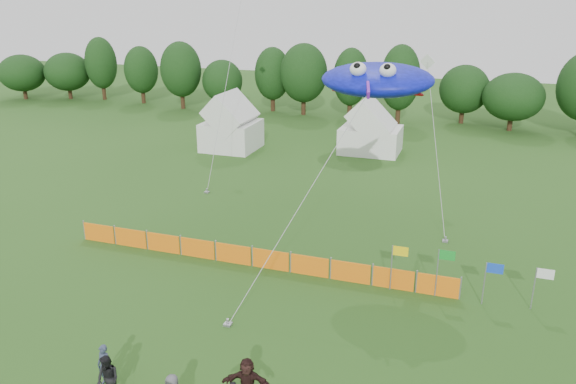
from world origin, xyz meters
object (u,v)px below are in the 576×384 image
(tent_left, at_px, (231,127))
(barrier_fence, at_px, (252,257))
(tent_right, at_px, (371,132))
(spectator_b, at_px, (108,379))
(spectator_a, at_px, (105,365))
(spectator_f, at_px, (247,382))
(stingray_kite, at_px, (379,79))

(tent_left, relative_size, barrier_fence, 0.23)
(tent_right, xyz_separation_m, spectator_b, (-2.06, -33.76, -0.95))
(spectator_b, bearing_deg, spectator_a, 149.38)
(tent_left, relative_size, spectator_a, 2.89)
(spectator_f, bearing_deg, stingray_kite, 74.88)
(spectator_a, bearing_deg, tent_left, 112.33)
(spectator_f, bearing_deg, barrier_fence, 102.81)
(tent_left, bearing_deg, barrier_fence, -63.07)
(tent_right, bearing_deg, spectator_a, -94.64)
(tent_right, height_order, spectator_f, tent_right)
(tent_right, relative_size, spectator_f, 2.89)
(barrier_fence, bearing_deg, stingray_kite, 38.08)
(barrier_fence, distance_m, spectator_a, 10.07)
(barrier_fence, distance_m, stingray_kite, 10.68)
(tent_right, relative_size, spectator_a, 3.25)
(spectator_a, distance_m, stingray_kite, 17.47)
(barrier_fence, height_order, spectator_f, spectator_f)
(spectator_a, distance_m, spectator_f, 5.06)
(barrier_fence, relative_size, spectator_a, 12.81)
(tent_right, bearing_deg, spectator_f, -85.89)
(spectator_b, relative_size, spectator_f, 0.98)
(spectator_a, bearing_deg, tent_right, 91.14)
(tent_left, height_order, barrier_fence, tent_left)
(spectator_a, bearing_deg, spectator_b, -40.76)
(spectator_b, bearing_deg, stingray_kite, 84.28)
(tent_right, distance_m, stingray_kite, 20.71)
(spectator_f, xyz_separation_m, stingray_kite, (1.45, 13.35, 8.06))
(stingray_kite, bearing_deg, barrier_fence, -141.92)
(spectator_f, bearing_deg, tent_right, 85.17)
(spectator_f, bearing_deg, tent_left, 106.40)
(tent_right, height_order, spectator_a, tent_right)
(tent_left, xyz_separation_m, barrier_fence, (10.28, -20.24, -1.50))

